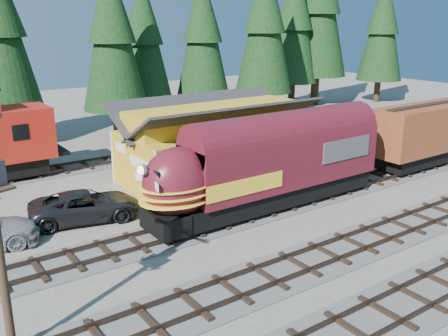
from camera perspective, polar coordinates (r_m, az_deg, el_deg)
ground at (r=26.08m, az=12.32°, el=-6.80°), size 120.00×120.00×0.00m
track_siding at (r=35.80m, az=18.55°, el=-0.69°), size 68.00×3.20×0.33m
track_spur at (r=36.27m, az=-21.05°, el=-0.73°), size 32.00×3.20×0.33m
depot at (r=32.74m, az=-0.94°, el=3.88°), size 12.80×7.00×5.30m
conifer_backdrop at (r=46.70m, az=-6.34°, el=16.35°), size 77.76×23.33×17.28m
locomotive at (r=27.04m, az=4.39°, el=-0.16°), size 15.02×2.98×4.08m
boxcar at (r=39.62m, az=23.58°, el=4.06°), size 13.14×2.82×4.13m
pickup_truck_a at (r=27.26m, az=-15.53°, el=-4.19°), size 6.18×3.90×1.59m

